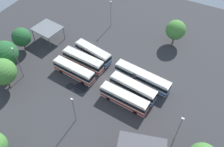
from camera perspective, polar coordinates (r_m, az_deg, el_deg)
ground_plane at (r=59.92m, az=-1.22°, el=-1.15°), size 94.20×94.20×0.00m
bus_row0_slot0 at (r=59.94m, az=-9.28°, el=0.71°), size 11.69×3.44×3.52m
bus_row0_slot1 at (r=62.24m, az=-7.06°, el=3.24°), size 11.96×3.41×3.52m
bus_row0_slot2 at (r=64.10m, az=-4.65°, el=5.09°), size 11.30×4.51×3.52m
bus_row1_slot0 at (r=53.68m, az=3.00°, el=-6.10°), size 11.84×3.31×3.52m
bus_row1_slot1 at (r=55.69m, az=5.18°, el=-3.54°), size 11.89×3.81×3.52m
bus_row1_slot2 at (r=58.11m, az=7.35°, el=-0.92°), size 14.74×4.08×3.52m
maintenance_shelter at (r=70.99m, az=-15.55°, el=10.55°), size 8.20×7.29×4.34m
lamp_post_mid_lot at (r=61.06m, az=-22.05°, el=2.70°), size 0.56×0.28×9.62m
lamp_post_by_building at (r=73.70m, az=-0.29°, el=14.60°), size 0.56×0.28×8.82m
lamp_post_far_corner at (r=48.29m, az=16.01°, el=-12.74°), size 0.56×0.28×8.15m
lamp_post_near_entrance at (r=49.64m, az=-9.32°, el=-8.53°), size 0.56×0.28×7.88m
tree_west_edge at (r=59.55m, az=-25.21°, el=0.38°), size 6.33×6.33×8.70m
tree_east_edge at (r=63.89m, az=-24.74°, el=4.43°), size 6.53×6.53×8.91m
tree_south_edge at (r=69.12m, az=15.31°, el=10.26°), size 5.60×5.60×7.67m
tree_north_edge at (r=69.53m, az=-21.28°, el=8.29°), size 5.24×5.24×7.05m
puddle_near_shelter at (r=59.12m, az=-10.26°, el=-3.10°), size 2.06×2.06×0.01m
puddle_centre_drain at (r=58.41m, az=-7.65°, el=-3.46°), size 3.61×3.61×0.01m
puddle_between_rows at (r=66.88m, az=-3.23°, el=5.22°), size 1.50×1.50×0.01m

